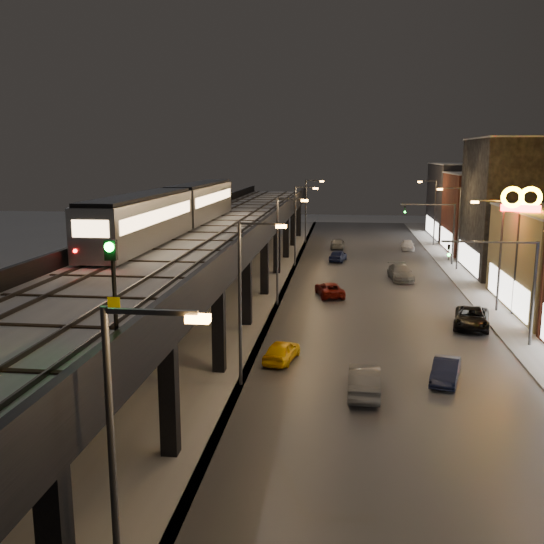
{
  "coord_description": "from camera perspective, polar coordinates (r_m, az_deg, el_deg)",
  "views": [
    {
      "loc": [
        4.74,
        -17.9,
        12.41
      ],
      "look_at": [
        0.18,
        20.02,
        5.0
      ],
      "focal_mm": 40.0,
      "sensor_mm": 36.0,
      "label": 1
    }
  ],
  "objects": [
    {
      "name": "building_d",
      "position": [
        68.86,
        23.19,
        5.66
      ],
      "size": [
        12.2,
        13.2,
        14.16
      ],
      "color": "#232325",
      "rests_on": "ground"
    },
    {
      "name": "sign_mcdonalds",
      "position": [
        49.91,
        22.34,
        5.31
      ],
      "size": [
        2.98,
        0.84,
        10.06
      ],
      "color": "#38383A",
      "rests_on": "ground"
    },
    {
      "name": "car_far_white",
      "position": [
        71.78,
        6.22,
        1.52
      ],
      "size": [
        2.35,
        4.32,
        1.39
      ],
      "primitive_type": "imported",
      "rotation": [
        0.0,
        0.0,
        2.96
      ],
      "color": "#151E48",
      "rests_on": "ground"
    },
    {
      "name": "building_e",
      "position": [
        82.51,
        20.41,
        5.2
      ],
      "size": [
        12.2,
        12.2,
        10.16
      ],
      "color": "brown",
      "rests_on": "ground"
    },
    {
      "name": "subway_train",
      "position": [
        48.64,
        -9.01,
        5.93
      ],
      "size": [
        2.74,
        32.92,
        3.26
      ],
      "color": "gray",
      "rests_on": "viaduct_trackbed"
    },
    {
      "name": "ground",
      "position": [
        22.29,
        -7.18,
        -22.95
      ],
      "size": [
        220.0,
        220.0,
        0.0
      ],
      "primitive_type": "plane",
      "color": "silver"
    },
    {
      "name": "car_onc_dark",
      "position": [
        46.31,
        18.28,
        -4.21
      ],
      "size": [
        3.42,
        5.58,
        1.44
      ],
      "primitive_type": "imported",
      "rotation": [
        0.0,
        0.0,
        -0.21
      ],
      "color": "black",
      "rests_on": "ground"
    },
    {
      "name": "streetlight_right_3",
      "position": [
        68.34,
        16.97,
        4.48
      ],
      "size": [
        2.56,
        0.28,
        9.0
      ],
      "color": "#38383A",
      "rests_on": "ground"
    },
    {
      "name": "under_viaduct_pavement",
      "position": [
        55.38,
        -4.5,
        -1.97
      ],
      "size": [
        11.0,
        120.0,
        0.06
      ],
      "primitive_type": "cube",
      "color": "#9FA1A8",
      "rests_on": "ground"
    },
    {
      "name": "traffic_light_rig_b",
      "position": [
        71.21,
        15.82,
        4.19
      ],
      "size": [
        6.1,
        0.34,
        7.0
      ],
      "color": "#38383A",
      "rests_on": "ground"
    },
    {
      "name": "road_surface",
      "position": [
        54.4,
        9.59,
        -2.33
      ],
      "size": [
        17.0,
        120.0,
        0.06
      ],
      "primitive_type": "cube",
      "color": "#46474D",
      "rests_on": "ground"
    },
    {
      "name": "viaduct_parapet_streetside",
      "position": [
        50.61,
        -0.44,
        4.67
      ],
      "size": [
        0.3,
        100.0,
        1.1
      ],
      "primitive_type": "cube",
      "color": "black",
      "rests_on": "elevated_viaduct"
    },
    {
      "name": "traffic_light_rig_a",
      "position": [
        42.16,
        21.99,
        -0.65
      ],
      "size": [
        6.1,
        0.34,
        7.0
      ],
      "color": "#38383A",
      "rests_on": "ground"
    },
    {
      "name": "viaduct_trackbed",
      "position": [
        51.37,
        -5.28,
        4.2
      ],
      "size": [
        8.4,
        100.0,
        0.32
      ],
      "color": "#B2B7C1",
      "rests_on": "elevated_viaduct"
    },
    {
      "name": "car_taxi",
      "position": [
        37.07,
        0.92,
        -7.52
      ],
      "size": [
        2.25,
        4.03,
        1.3
      ],
      "primitive_type": "imported",
      "rotation": [
        0.0,
        0.0,
        2.94
      ],
      "color": "#FFC502",
      "rests_on": "ground"
    },
    {
      "name": "streetlight_left_3",
      "position": [
        67.48,
        2.44,
        4.87
      ],
      "size": [
        2.57,
        0.28,
        9.0
      ],
      "color": "#38383A",
      "rests_on": "ground"
    },
    {
      "name": "streetlight_left_2",
      "position": [
        49.69,
        0.82,
        2.68
      ],
      "size": [
        2.57,
        0.28,
        9.0
      ],
      "color": "#38383A",
      "rests_on": "ground"
    },
    {
      "name": "car_onc_silver",
      "position": [
        35.21,
        16.01,
        -8.99
      ],
      "size": [
        2.27,
        4.1,
        1.28
      ],
      "primitive_type": "imported",
      "rotation": [
        0.0,
        0.0,
        -0.25
      ],
      "color": "black",
      "rests_on": "ground"
    },
    {
      "name": "streetlight_right_2",
      "position": [
        50.86,
        20.43,
        2.18
      ],
      "size": [
        2.56,
        0.28,
        9.0
      ],
      "color": "#38383A",
      "rests_on": "ground"
    },
    {
      "name": "building_f",
      "position": [
        96.1,
        18.51,
        6.34
      ],
      "size": [
        12.2,
        16.2,
        11.16
      ],
      "color": "#232329",
      "rests_on": "ground"
    },
    {
      "name": "rail_signal",
      "position": [
        18.64,
        -14.79,
        0.02
      ],
      "size": [
        0.38,
        0.45,
        3.33
      ],
      "color": "black",
      "rests_on": "viaduct_trackbed"
    },
    {
      "name": "streetlight_left_0",
      "position": [
        15.64,
        -13.85,
        -16.68
      ],
      "size": [
        2.57,
        0.28,
        9.0
      ],
      "color": "#38383A",
      "rests_on": "ground"
    },
    {
      "name": "car_onc_white",
      "position": [
        62.01,
        12.0,
        -0.1
      ],
      "size": [
        2.58,
        5.34,
        1.5
      ],
      "primitive_type": "imported",
      "rotation": [
        0.0,
        0.0,
        0.09
      ],
      "color": "gray",
      "rests_on": "ground"
    },
    {
      "name": "viaduct_parapet_far",
      "position": [
        52.42,
        -9.94,
        4.73
      ],
      "size": [
        0.3,
        100.0,
        1.1
      ],
      "primitive_type": "cube",
      "color": "black",
      "rests_on": "elevated_viaduct"
    },
    {
      "name": "elevated_viaduct",
      "position": [
        51.34,
        -5.29,
        3.33
      ],
      "size": [
        9.0,
        100.0,
        6.3
      ],
      "color": "black",
      "rests_on": "ground"
    },
    {
      "name": "car_mid_dark",
      "position": [
        81.53,
        6.19,
        2.62
      ],
      "size": [
        1.86,
        4.48,
        1.29
      ],
      "primitive_type": "imported",
      "rotation": [
        0.0,
        0.0,
        3.13
      ],
      "color": "gray",
      "rests_on": "ground"
    },
    {
      "name": "car_onc_red",
      "position": [
        81.82,
        12.65,
        2.47
      ],
      "size": [
        1.75,
        4.03,
        1.35
      ],
      "primitive_type": "imported",
      "rotation": [
        0.0,
        0.0,
        -0.04
      ],
      "color": "white",
      "rests_on": "ground"
    },
    {
      "name": "car_mid_silver",
      "position": [
        53.96,
        5.43,
        -1.69
      ],
      "size": [
        3.03,
        4.8,
        1.24
      ],
      "primitive_type": "imported",
      "rotation": [
        0.0,
        0.0,
        3.38
      ],
      "color": "maroon",
      "rests_on": "ground"
    },
    {
      "name": "sidewalk_right",
      "position": [
        55.8,
        19.91,
        -2.47
      ],
      "size": [
        4.0,
        120.0,
        0.14
      ],
      "primitive_type": "cube",
      "color": "#9FA1A8",
      "rests_on": "ground"
    },
    {
      "name": "streetlight_left_4",
      "position": [
        85.36,
        3.38,
        6.14
      ],
      "size": [
        2.57,
        0.28,
        9.0
      ],
      "color": "#38383A",
      "rests_on": "ground"
    },
    {
      "name": "streetlight_right_4",
      "position": [
        86.04,
        14.92,
        5.83
      ],
      "size": [
        2.56,
        0.28,
        9.0
      ],
      "color": "#38383A",
      "rests_on": "ground"
    },
    {
      "name": "car_near_white",
      "position": [
        32.55,
        8.67,
        -10.12
      ],
      "size": [
        1.74,
        4.69,
        1.53
      ],
      "primitive_type": "imported",
      "rotation": [
        0.0,
        0.0,
        3.12
      ],
      "color": "#525457",
      "rests_on": "ground"
    },
    {
      "name": "streetlight_left_1",
      "position": [
        32.14,
        -2.57,
        -1.93
      ],
      "size": [
        2.57,
        0.28,
        9.0
      ],
      "color": "#38383A",
      "rests_on": "ground"
    }
  ]
}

